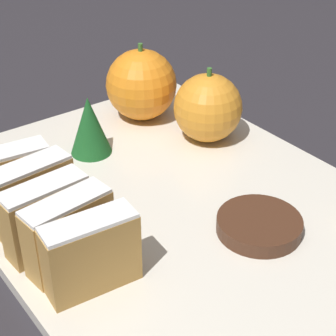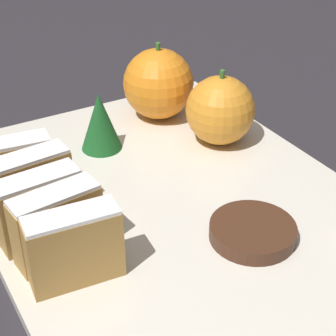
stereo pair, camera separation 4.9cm
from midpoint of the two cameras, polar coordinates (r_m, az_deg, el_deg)
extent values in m
plane|color=#28262B|center=(0.52, 2.74, -4.02)|extent=(6.00, 6.00, 0.00)
cube|color=silver|center=(0.51, 2.75, -3.48)|extent=(0.32, 0.41, 0.01)
cube|color=#B28442|center=(0.41, -6.07, -8.31)|extent=(0.07, 0.03, 0.06)
cube|color=white|center=(0.39, -6.32, -4.98)|extent=(0.07, 0.03, 0.00)
cube|color=#B28442|center=(0.43, -7.95, -6.04)|extent=(0.07, 0.03, 0.06)
cube|color=white|center=(0.41, -8.25, -2.79)|extent=(0.07, 0.03, 0.00)
cube|color=#B28442|center=(0.45, -9.99, -4.09)|extent=(0.07, 0.03, 0.06)
cube|color=white|center=(0.44, -10.35, -0.93)|extent=(0.07, 0.03, 0.00)
cube|color=#B28442|center=(0.48, -10.91, -2.05)|extent=(0.07, 0.03, 0.06)
cube|color=white|center=(0.46, -11.28, 1.00)|extent=(0.07, 0.03, 0.00)
cube|color=#B28442|center=(0.50, -12.69, -0.49)|extent=(0.07, 0.03, 0.06)
cube|color=white|center=(0.49, -13.10, 2.46)|extent=(0.07, 0.03, 0.00)
sphere|color=orange|center=(0.58, 7.75, 5.77)|extent=(0.07, 0.07, 0.07)
cylinder|color=#38702D|center=(0.57, 8.04, 9.28)|extent=(0.01, 0.00, 0.01)
sphere|color=orange|center=(0.63, 1.27, 8.50)|extent=(0.08, 0.08, 0.08)
cylinder|color=#38702D|center=(0.62, 1.32, 12.12)|extent=(0.01, 0.01, 0.01)
cylinder|color=#472819|center=(0.47, 11.62, -6.45)|extent=(0.07, 0.07, 0.01)
cone|color=#195623|center=(0.57, -4.45, 4.67)|extent=(0.04, 0.04, 0.06)
camera|label=1|loc=(0.02, -87.14, 1.81)|focal=60.00mm
camera|label=2|loc=(0.02, 92.86, -1.81)|focal=60.00mm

